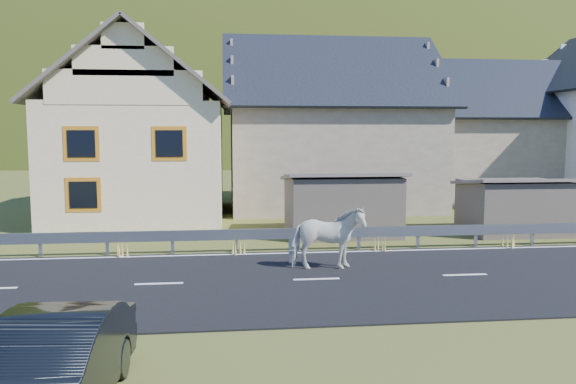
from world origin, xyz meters
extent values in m
plane|color=#424A1B|center=(0.00, 0.00, 0.00)|extent=(160.00, 160.00, 0.00)
cube|color=black|center=(0.00, 0.00, 0.02)|extent=(60.00, 7.00, 0.04)
cube|color=silver|center=(0.00, 0.00, 0.04)|extent=(60.00, 6.60, 0.01)
cube|color=#93969B|center=(0.00, 3.68, 0.58)|extent=(28.00, 0.08, 0.34)
cube|color=#93969B|center=(-12.00, 3.70, 0.35)|extent=(0.10, 0.06, 0.70)
cube|color=#93969B|center=(-10.00, 3.70, 0.35)|extent=(0.10, 0.06, 0.70)
cube|color=#93969B|center=(-8.00, 3.70, 0.35)|extent=(0.10, 0.06, 0.70)
cube|color=#93969B|center=(-6.00, 3.70, 0.35)|extent=(0.10, 0.06, 0.70)
cube|color=#93969B|center=(-4.00, 3.70, 0.35)|extent=(0.10, 0.06, 0.70)
cube|color=#93969B|center=(-2.00, 3.70, 0.35)|extent=(0.10, 0.06, 0.70)
cube|color=#93969B|center=(0.00, 3.70, 0.35)|extent=(0.10, 0.06, 0.70)
cube|color=#93969B|center=(2.00, 3.70, 0.35)|extent=(0.10, 0.06, 0.70)
cube|color=#93969B|center=(4.00, 3.70, 0.35)|extent=(0.10, 0.06, 0.70)
cube|color=#6B5E51|center=(-2.00, 6.50, 1.10)|extent=(4.30, 3.30, 2.40)
cube|color=#6B5E51|center=(4.50, 6.00, 1.00)|extent=(3.80, 2.90, 2.20)
cube|color=#FFEAB3|center=(-10.00, 12.00, 2.50)|extent=(7.00, 9.00, 5.00)
cube|color=orange|center=(-11.60, 7.50, 3.40)|extent=(1.30, 0.12, 1.30)
cube|color=orange|center=(-8.40, 7.50, 3.40)|extent=(1.30, 0.12, 1.30)
cube|color=orange|center=(-11.60, 7.50, 1.50)|extent=(1.30, 0.12, 1.30)
cube|color=#9E927B|center=(-12.00, 13.50, 6.56)|extent=(0.70, 0.70, 2.40)
cube|color=#9E927B|center=(-1.00, 15.00, 2.50)|extent=(10.00, 9.00, 5.00)
cube|color=#9E927B|center=(9.00, 17.00, 2.30)|extent=(9.00, 8.00, 4.60)
ellipsoid|color=#2A3C0F|center=(5.00, 180.00, -20.00)|extent=(440.00, 280.00, 260.00)
imported|color=silver|center=(-3.56, 1.04, 0.92)|extent=(1.05, 2.13, 1.76)
imported|color=black|center=(-8.65, -6.58, 0.68)|extent=(1.65, 4.21, 1.37)
camera|label=1|loc=(-6.29, -14.00, 3.82)|focal=35.00mm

